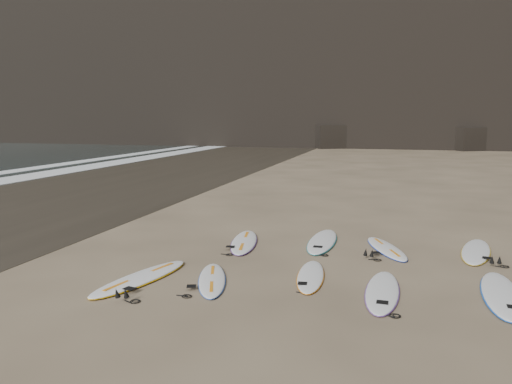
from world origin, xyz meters
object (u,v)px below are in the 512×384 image
Objects in this scene: surfboard_1 at (212,279)px; surfboard_8 at (476,251)px; surfboard_0 at (141,278)px; surfboard_5 at (244,242)px; surfboard_6 at (322,241)px; surfboard_7 at (386,248)px; surfboard_2 at (311,276)px; surfboard_4 at (501,294)px; surfboard_3 at (382,291)px.

surfboard_8 is (5.51, 3.77, 0.01)m from surfboard_1.
surfboard_0 reaches higher than surfboard_5.
surfboard_5 is 0.94× the size of surfboard_6.
surfboard_0 is 6.13m from surfboard_7.
surfboard_6 reaches higher than surfboard_1.
surfboard_0 is at bearing -138.71° from surfboard_8.
surfboard_2 is 0.79× the size of surfboard_6.
surfboard_2 is at bearing -177.93° from surfboard_4.
surfboard_1 is 3.37m from surfboard_3.
surfboard_5 reaches higher than surfboard_7.
surfboard_5 is 1.11× the size of surfboard_7.
surfboard_2 is 4.70m from surfboard_8.
surfboard_4 is at bearing 12.55° from surfboard_3.
surfboard_3 is at bearing -49.90° from surfboard_5.
surfboard_4 is at bearing -73.87° from surfboard_7.
surfboard_5 is (-5.78, 2.49, -0.00)m from surfboard_4.
surfboard_0 is 1.25× the size of surfboard_2.
surfboard_0 is 5.16m from surfboard_6.
surfboard_1 is (1.44, 0.32, -0.01)m from surfboard_0.
surfboard_6 is (3.16, 4.07, 0.00)m from surfboard_0.
surfboard_8 is at bearing 94.18° from surfboard_4.
surfboard_6 is (-1.65, 3.54, 0.00)m from surfboard_3.
surfboard_1 is 0.80× the size of surfboard_4.
surfboard_0 is 8.07m from surfboard_8.
surfboard_0 is 0.99× the size of surfboard_6.
surfboard_5 reaches higher than surfboard_2.
surfboard_1 is at bearing -169.15° from surfboard_4.
surfboard_4 is at bearing 21.14° from surfboard_0.
surfboard_8 reaches higher than surfboard_7.
surfboard_3 is (1.47, -0.57, 0.01)m from surfboard_2.
surfboard_5 reaches higher than surfboard_3.
surfboard_6 is (-0.18, 2.98, 0.01)m from surfboard_2.
surfboard_0 is 3.64m from surfboard_5.
surfboard_8 is (2.15, 3.56, 0.00)m from surfboard_3.
surfboard_5 is (-3.63, 2.92, 0.00)m from surfboard_3.
surfboard_6 reaches higher than surfboard_8.
surfboard_1 is 0.84× the size of surfboard_5.
surfboard_6 is 1.68m from surfboard_7.
surfboard_3 is 4.16m from surfboard_8.
surfboard_1 is 4.84m from surfboard_7.
surfboard_5 is at bearing -162.82° from surfboard_8.
surfboard_0 reaches higher than surfboard_3.
surfboard_7 is (1.48, 2.69, 0.00)m from surfboard_2.
surfboard_4 is at bearing -39.56° from surfboard_6.
surfboard_4 and surfboard_6 have the same top height.
surfboard_3 is 3.91m from surfboard_6.
surfboard_4 is 3.13m from surfboard_8.
surfboard_0 is 1.25× the size of surfboard_1.
surfboard_4 is 0.99× the size of surfboard_6.
surfboard_0 is 1.00× the size of surfboard_4.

